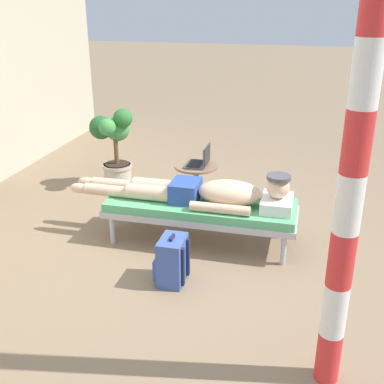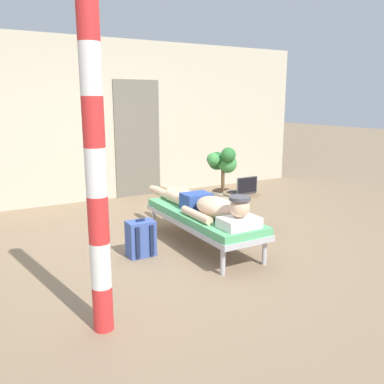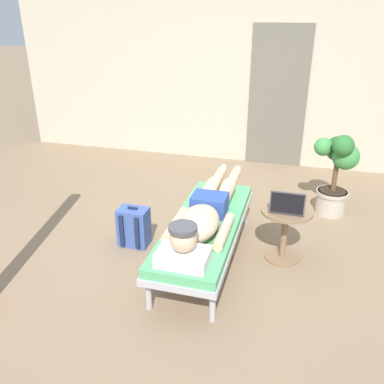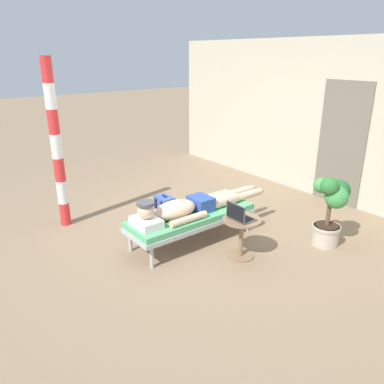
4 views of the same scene
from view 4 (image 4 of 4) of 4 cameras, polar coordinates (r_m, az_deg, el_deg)
ground_plane at (r=5.51m, az=-0.32°, el=-5.94°), size 40.00×40.00×0.00m
house_wall_back at (r=6.97m, az=19.95°, el=10.15°), size 7.60×0.20×2.70m
house_door_panel at (r=6.74m, az=21.73°, el=6.75°), size 0.84×0.03×2.04m
lounge_chair at (r=5.10m, az=-0.01°, el=-3.90°), size 0.62×1.83×0.42m
person_reclining at (r=5.01m, az=-0.40°, el=-2.21°), size 0.53×2.17×0.33m
side_table at (r=4.75m, az=7.50°, el=-5.88°), size 0.48×0.48×0.52m
laptop at (r=4.62m, az=7.17°, el=-3.55°), size 0.31×0.24×0.23m
backpack at (r=5.77m, az=-4.11°, el=-2.61°), size 0.30×0.26×0.42m
potted_plant at (r=5.25m, az=20.36°, el=-2.09°), size 0.50×0.54×0.98m
porch_post at (r=5.66m, az=-19.87°, el=6.54°), size 0.15×0.15×2.41m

